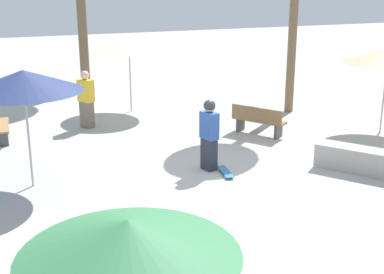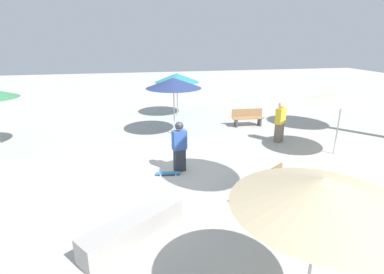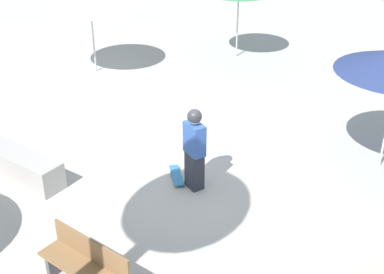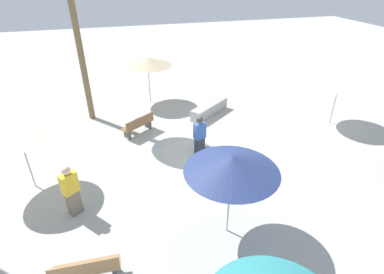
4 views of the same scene
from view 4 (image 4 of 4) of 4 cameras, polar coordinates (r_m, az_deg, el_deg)
ground_plane at (r=12.26m, az=1.84°, el=-3.33°), size 60.00×60.00×0.00m
skater_main at (r=11.78m, az=1.47°, el=0.47°), size 0.36×0.51×1.73m
skateboard at (r=12.55m, az=2.97°, el=-2.18°), size 0.29×0.82×0.07m
concrete_ledge at (r=15.42m, az=3.32°, el=5.30°), size 1.96×2.36×0.58m
bench_near at (r=8.22m, az=-19.47°, el=-22.78°), size 0.51×1.62×0.85m
bench_far at (r=13.78m, az=-10.16°, el=2.27°), size 1.27×1.57×0.85m
shade_umbrella_cream at (r=10.89m, az=-30.39°, el=1.16°), size 2.48×2.48×2.42m
shade_umbrella_white at (r=15.38m, az=26.37°, el=9.40°), size 2.46×2.46×2.28m
shade_umbrella_navy at (r=7.67m, az=7.64°, el=-5.07°), size 2.49×2.49×2.61m
shade_umbrella_tan at (r=16.45m, az=-8.45°, el=14.06°), size 2.58×2.58×2.50m
bystander_watching at (r=9.80m, az=-22.05°, el=-9.43°), size 0.50×0.54×1.75m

